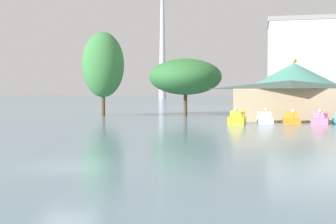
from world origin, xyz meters
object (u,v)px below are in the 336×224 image
object	(u,v)px
pedal_boat_pink	(320,119)
shoreline_tree_tall_left	(103,65)
pedal_boat_yellow	(237,119)
boathouse	(290,100)
pedal_boat_white	(265,119)
shoreline_tree_mid	(185,77)
green_roof_pavilion	(294,85)
pedal_boat_orange	(291,119)
distant_broadcast_tower	(162,1)

from	to	relation	value
pedal_boat_pink	shoreline_tree_tall_left	bearing A→B (deg)	-101.90
pedal_boat_yellow	boathouse	world-z (taller)	boathouse
pedal_boat_yellow	pedal_boat_white	size ratio (longest dim) A/B	0.88
pedal_boat_pink	shoreline_tree_mid	bearing A→B (deg)	-121.62
pedal_boat_yellow	green_roof_pavilion	size ratio (longest dim) A/B	0.19
pedal_boat_white	boathouse	size ratio (longest dim) A/B	0.21
pedal_boat_yellow	boathouse	size ratio (longest dim) A/B	0.18
green_roof_pavilion	pedal_boat_pink	bearing A→B (deg)	-86.91
pedal_boat_orange	boathouse	size ratio (longest dim) A/B	0.20
pedal_boat_white	distant_broadcast_tower	world-z (taller)	distant_broadcast_tower
pedal_boat_yellow	pedal_boat_white	bearing A→B (deg)	129.31
pedal_boat_yellow	shoreline_tree_mid	world-z (taller)	shoreline_tree_mid
boathouse	green_roof_pavilion	distance (m)	14.82
boathouse	green_roof_pavilion	world-z (taller)	green_roof_pavilion
pedal_boat_white	shoreline_tree_tall_left	xyz separation A→B (m)	(-22.57, 11.52, 6.87)
green_roof_pavilion	distant_broadcast_tower	distance (m)	242.12
pedal_boat_orange	pedal_boat_pink	distance (m)	2.97
pedal_boat_yellow	shoreline_tree_mid	distance (m)	19.67
shoreline_tree_tall_left	shoreline_tree_mid	xyz separation A→B (m)	(11.42, 3.63, -1.69)
pedal_boat_orange	pedal_boat_white	bearing A→B (deg)	-95.09
pedal_boat_orange	distant_broadcast_tower	xyz separation A→B (m)	(-66.99, 244.12, 65.51)
pedal_boat_yellow	pedal_boat_orange	bearing A→B (deg)	114.00
pedal_boat_orange	pedal_boat_yellow	bearing A→B (deg)	-75.99
pedal_boat_yellow	pedal_boat_orange	world-z (taller)	pedal_boat_yellow
pedal_boat_white	pedal_boat_yellow	bearing A→B (deg)	-62.76
pedal_boat_pink	pedal_boat_orange	bearing A→B (deg)	-77.26
shoreline_tree_mid	pedal_boat_orange	bearing A→B (deg)	-47.42
pedal_boat_white	green_roof_pavilion	bearing A→B (deg)	160.12
pedal_boat_white	boathouse	bearing A→B (deg)	144.84
shoreline_tree_tall_left	pedal_boat_white	bearing A→B (deg)	-27.05
distant_broadcast_tower	green_roof_pavilion	bearing A→B (deg)	-72.90
pedal_boat_yellow	pedal_boat_pink	world-z (taller)	pedal_boat_yellow
boathouse	shoreline_tree_tall_left	bearing A→B (deg)	167.17
pedal_boat_white	shoreline_tree_mid	bearing A→B (deg)	-150.57
pedal_boat_orange	distant_broadcast_tower	bearing A→B (deg)	-169.49
pedal_boat_yellow	pedal_boat_orange	xyz separation A→B (m)	(5.65, 1.93, -0.06)
green_roof_pavilion	shoreline_tree_mid	bearing A→B (deg)	-162.05
pedal_boat_white	pedal_boat_orange	size ratio (longest dim) A/B	1.02
shoreline_tree_mid	boathouse	bearing A→B (deg)	-33.68
pedal_boat_white	shoreline_tree_tall_left	world-z (taller)	shoreline_tree_tall_left
boathouse	green_roof_pavilion	bearing A→B (deg)	83.68
pedal_boat_yellow	boathouse	distance (m)	9.84
shoreline_tree_tall_left	boathouse	bearing A→B (deg)	-12.83
boathouse	pedal_boat_yellow	bearing A→B (deg)	-127.79
pedal_boat_pink	distant_broadcast_tower	bearing A→B (deg)	-153.99
pedal_boat_white	pedal_boat_orange	distance (m)	2.79
pedal_boat_white	shoreline_tree_mid	xyz separation A→B (m)	(-11.15, 15.15, 5.19)
green_roof_pavilion	shoreline_tree_mid	size ratio (longest dim) A/B	1.26
green_roof_pavilion	distant_broadcast_tower	bearing A→B (deg)	107.10
green_roof_pavilion	shoreline_tree_mid	distance (m)	16.67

